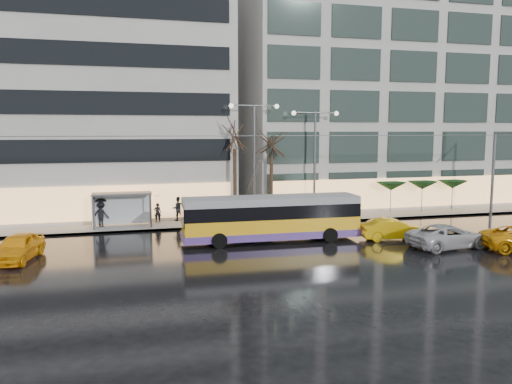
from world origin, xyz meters
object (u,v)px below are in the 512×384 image
object	(u,v)px
trolleybus	(271,219)
taxi_a	(18,247)
street_lamp_near	(254,146)
bus_shelter	(117,202)

from	to	relation	value
trolleybus	taxi_a	size ratio (longest dim) A/B	2.60
taxi_a	street_lamp_near	bearing A→B (deg)	38.46
bus_shelter	street_lamp_near	xyz separation A→B (m)	(10.38, 0.11, 4.03)
trolleybus	bus_shelter	xyz separation A→B (m)	(-9.74, 6.86, 0.52)
trolleybus	street_lamp_near	bearing A→B (deg)	84.75
trolleybus	bus_shelter	distance (m)	11.93
bus_shelter	taxi_a	bearing A→B (deg)	-123.05
street_lamp_near	taxi_a	xyz separation A→B (m)	(-15.57, -8.08, -5.24)
bus_shelter	street_lamp_near	bearing A→B (deg)	0.63
bus_shelter	taxi_a	xyz separation A→B (m)	(-5.18, -7.97, -1.21)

